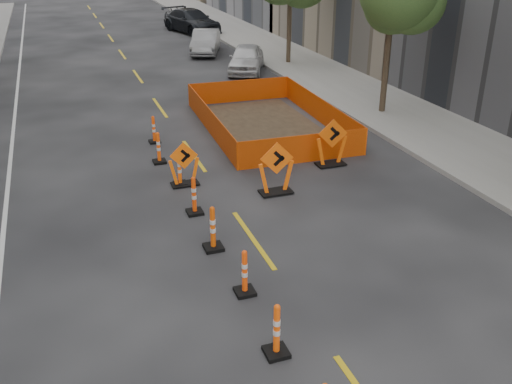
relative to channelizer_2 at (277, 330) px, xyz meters
name	(u,v)px	position (x,y,z in m)	size (l,w,h in m)	color
ground_plane	(324,339)	(0.98, 0.08, -0.54)	(140.00, 140.00, 0.00)	black
sidewalk_right	(394,111)	(9.98, 12.08, -0.46)	(4.00, 90.00, 0.15)	gray
channelizer_2	(277,330)	(0.00, 0.00, 0.00)	(0.42, 0.42, 1.07)	#FF520A
channelizer_3	(245,272)	(0.07, 1.97, -0.02)	(0.41, 0.41, 1.03)	#FF460A
channelizer_4	(213,228)	(-0.06, 3.94, 0.03)	(0.44, 0.44, 1.12)	#D64809
channelizer_5	(194,195)	(-0.03, 5.90, 0.00)	(0.42, 0.42, 1.06)	#E23F09
channelizer_6	(180,170)	(0.02, 7.87, -0.04)	(0.39, 0.39, 0.99)	#F7570A
channelizer_7	(159,148)	(-0.22, 9.84, -0.01)	(0.41, 0.41, 1.04)	#FF4F0A
channelizer_8	(154,129)	(-0.02, 11.81, -0.04)	(0.39, 0.39, 0.98)	#F9480A
chevron_sign_left	(184,164)	(0.15, 7.81, 0.14)	(0.91, 0.54, 1.36)	#FC600A
chevron_sign_center	(276,168)	(2.49, 6.37, 0.25)	(1.04, 0.63, 1.57)	#FF5C0A
chevron_sign_right	(332,142)	(4.93, 7.77, 0.24)	(1.04, 0.62, 1.56)	#DA5009
safety_fence	(267,115)	(4.34, 12.07, -0.06)	(4.45, 7.58, 0.95)	#FF490D
parked_car_near	(246,58)	(6.60, 21.18, 0.17)	(1.67, 4.15, 1.41)	silver
parked_car_mid	(206,42)	(5.85, 26.65, 0.16)	(1.47, 4.23, 1.39)	gray
parked_car_far	(192,21)	(6.91, 34.53, 0.28)	(2.28, 5.61, 1.63)	black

